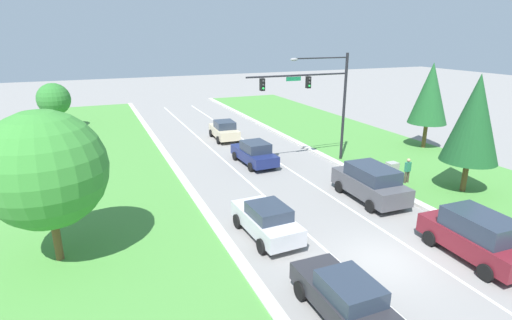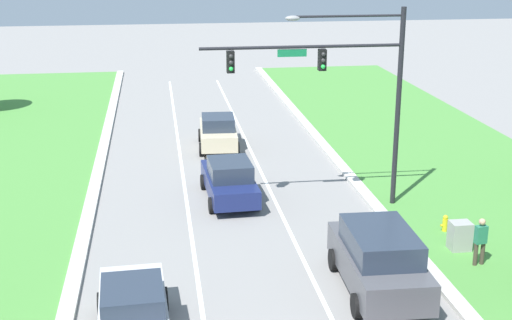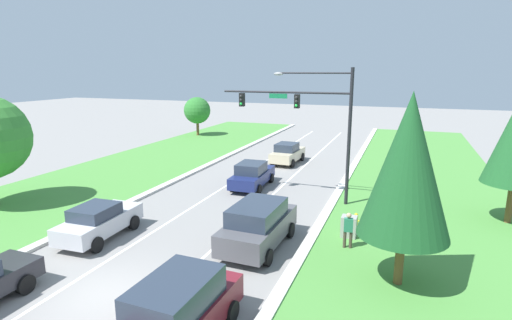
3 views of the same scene
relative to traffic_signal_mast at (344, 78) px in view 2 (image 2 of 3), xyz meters
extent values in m
cylinder|color=black|center=(2.21, 0.01, -1.31)|extent=(0.20, 0.20, 7.87)
cylinder|color=black|center=(-1.62, 0.01, 1.21)|extent=(7.68, 0.12, 0.12)
cube|color=#147042|center=(-2.01, 0.01, 0.99)|extent=(1.10, 0.04, 0.28)
cylinder|color=black|center=(0.10, 0.01, 2.31)|extent=(4.22, 0.09, 0.09)
ellipsoid|color=gray|center=(-2.01, 0.01, 2.26)|extent=(0.56, 0.28, 0.20)
cube|color=black|center=(-0.86, 0.01, 0.71)|extent=(0.28, 0.32, 0.80)
sphere|color=#2D2D2D|center=(-0.86, -0.16, 0.94)|extent=(0.16, 0.16, 0.16)
sphere|color=#2D2D2D|center=(-0.86, -0.16, 0.71)|extent=(0.16, 0.16, 0.16)
sphere|color=#23D647|center=(-0.86, -0.16, 0.47)|extent=(0.16, 0.16, 0.16)
cube|color=black|center=(-4.31, 0.01, 0.71)|extent=(0.28, 0.32, 0.80)
sphere|color=#2D2D2D|center=(-4.31, -0.16, 0.94)|extent=(0.16, 0.16, 0.16)
sphere|color=#2D2D2D|center=(-4.31, -0.16, 0.71)|extent=(0.16, 0.16, 0.16)
sphere|color=#23D647|center=(-4.31, -0.16, 0.47)|extent=(0.16, 0.16, 0.16)
cube|color=navy|center=(-4.25, 1.60, -4.57)|extent=(2.02, 4.72, 0.72)
cube|color=#283342|center=(-4.24, 1.32, -3.87)|extent=(1.73, 2.16, 0.67)
cylinder|color=black|center=(-3.41, 3.08, -4.93)|extent=(0.27, 0.65, 0.64)
cylinder|color=black|center=(-5.21, 3.00, -4.93)|extent=(0.27, 0.65, 0.64)
cylinder|color=black|center=(-3.29, 0.20, -4.93)|extent=(0.27, 0.65, 0.64)
cylinder|color=black|center=(-5.09, 0.12, -4.93)|extent=(0.27, 0.65, 0.64)
cube|color=#4C4C51|center=(-0.63, -7.03, -4.42)|extent=(2.21, 4.97, 0.95)
cube|color=#283342|center=(-0.64, -7.16, -3.58)|extent=(1.95, 3.00, 0.73)
cylinder|color=black|center=(0.43, -5.54, -4.90)|extent=(0.26, 0.72, 0.71)
cylinder|color=black|center=(-1.61, -5.48, -4.90)|extent=(0.26, 0.72, 0.71)
cylinder|color=black|center=(0.34, -8.58, -4.90)|extent=(0.26, 0.72, 0.71)
cylinder|color=black|center=(-1.69, -8.53, -4.90)|extent=(0.26, 0.72, 0.71)
cube|color=silver|center=(-7.92, -8.75, -4.52)|extent=(1.97, 4.45, 0.76)
cube|color=#283342|center=(-7.91, -9.02, -3.87)|extent=(1.69, 2.04, 0.54)
cylinder|color=black|center=(-7.11, -7.36, -4.90)|extent=(0.27, 0.71, 0.70)
cylinder|color=black|center=(-8.85, -7.44, -4.90)|extent=(0.27, 0.71, 0.70)
cube|color=beige|center=(-4.01, 9.24, -4.53)|extent=(2.01, 4.45, 0.76)
cube|color=#283342|center=(-4.03, 8.98, -3.83)|extent=(1.70, 2.04, 0.64)
cylinder|color=black|center=(-3.07, 10.55, -4.91)|extent=(0.27, 0.69, 0.68)
cylinder|color=black|center=(-4.82, 10.64, -4.91)|extent=(0.27, 0.69, 0.68)
cylinder|color=black|center=(-3.21, 7.85, -4.91)|extent=(0.27, 0.69, 0.68)
cylinder|color=black|center=(-4.96, 7.94, -4.91)|extent=(0.27, 0.69, 0.68)
cube|color=#9E9E99|center=(3.02, -4.68, -4.72)|extent=(0.70, 0.60, 1.07)
cylinder|color=#42382D|center=(3.01, -5.95, -4.83)|extent=(0.14, 0.14, 0.84)
cylinder|color=#42382D|center=(3.27, -5.91, -4.83)|extent=(0.14, 0.14, 0.84)
cube|color=#287556|center=(3.14, -5.93, -4.11)|extent=(0.41, 0.28, 0.60)
sphere|color=tan|center=(3.14, -5.93, -3.67)|extent=(0.22, 0.22, 0.22)
cylinder|color=gold|center=(3.16, -3.08, -4.98)|extent=(0.20, 0.20, 0.55)
sphere|color=gold|center=(3.16, -3.08, -4.64)|extent=(0.18, 0.18, 0.18)
cylinder|color=gold|center=(3.04, -3.08, -4.95)|extent=(0.10, 0.09, 0.09)
cylinder|color=gold|center=(3.28, -3.08, -4.95)|extent=(0.10, 0.09, 0.09)
camera|label=1|loc=(-14.89, -24.19, 3.89)|focal=28.00mm
camera|label=2|loc=(-7.07, -25.96, 4.97)|focal=50.00mm
camera|label=3|loc=(5.12, -22.61, 2.48)|focal=28.00mm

